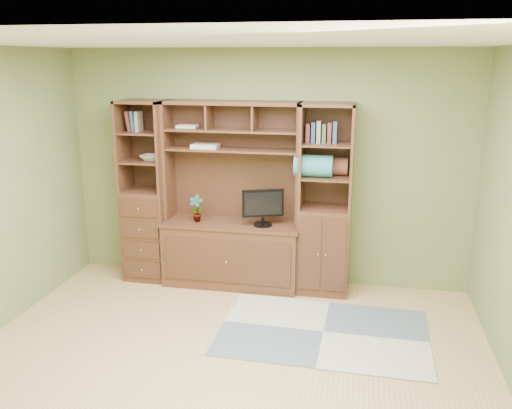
% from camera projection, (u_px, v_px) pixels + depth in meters
% --- Properties ---
extents(room, '(4.60, 4.10, 2.64)m').
position_uv_depth(room, '(221.00, 219.00, 4.13)').
color(room, tan).
rests_on(room, ground).
extents(center_hutch, '(1.54, 0.53, 2.05)m').
position_uv_depth(center_hutch, '(231.00, 197.00, 5.91)').
color(center_hutch, '#4D2B1B').
rests_on(center_hutch, ground).
extents(left_tower, '(0.50, 0.45, 2.05)m').
position_uv_depth(left_tower, '(146.00, 192.00, 6.13)').
color(left_tower, '#4D2B1B').
rests_on(left_tower, ground).
extents(right_tower, '(0.55, 0.45, 2.05)m').
position_uv_depth(right_tower, '(325.00, 201.00, 5.76)').
color(right_tower, '#4D2B1B').
rests_on(right_tower, ground).
extents(rug, '(1.96, 1.33, 0.01)m').
position_uv_depth(rug, '(323.00, 332.00, 5.07)').
color(rug, gray).
rests_on(rug, ground).
extents(monitor, '(0.50, 0.35, 0.55)m').
position_uv_depth(monitor, '(263.00, 201.00, 5.81)').
color(monitor, black).
rests_on(monitor, center_hutch).
extents(orchid, '(0.16, 0.11, 0.30)m').
position_uv_depth(orchid, '(196.00, 209.00, 5.99)').
color(orchid, '#965832').
rests_on(orchid, center_hutch).
extents(magazines, '(0.29, 0.21, 0.04)m').
position_uv_depth(magazines, '(205.00, 146.00, 5.91)').
color(magazines, beige).
rests_on(magazines, center_hutch).
extents(bowl, '(0.24, 0.24, 0.06)m').
position_uv_depth(bowl, '(151.00, 158.00, 6.02)').
color(bowl, beige).
rests_on(bowl, left_tower).
extents(blanket_teal, '(0.40, 0.23, 0.23)m').
position_uv_depth(blanket_teal, '(313.00, 166.00, 5.63)').
color(blanket_teal, teal).
rests_on(blanket_teal, right_tower).
extents(blanket_red, '(0.34, 0.19, 0.19)m').
position_uv_depth(blanket_red, '(331.00, 166.00, 5.73)').
color(blanket_red, brown).
rests_on(blanket_red, right_tower).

